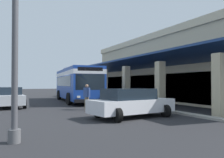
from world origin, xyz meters
TOP-DOWN VIEW (x-y plane):
  - ground at (0.00, 8.00)m, footprint 120.00×120.00m
  - curb_strip at (1.14, 3.11)m, footprint 30.34×0.50m
  - plaza_building at (1.14, 12.72)m, footprint 25.59×14.84m
  - transit_bus at (-2.25, 0.47)m, footprint 11.40×3.65m
  - parked_sedan_silver at (1.15, -5.64)m, footprint 4.48×2.15m
  - parked_sedan_white at (9.48, -0.13)m, footprint 2.85×4.61m
  - pedestrian at (5.18, -1.02)m, footprint 0.68×0.37m
  - potted_palm at (-6.13, 4.45)m, footprint 1.82×2.04m

SIDE VIEW (x-z plane):
  - ground at x=0.00m, z-range 0.00..0.00m
  - curb_strip at x=1.14m, z-range 0.00..0.12m
  - potted_palm at x=-6.13m, z-range -0.51..1.71m
  - parked_sedan_silver at x=1.15m, z-range 0.02..1.49m
  - parked_sedan_white at x=9.48m, z-range 0.02..1.49m
  - pedestrian at x=5.18m, z-range 0.10..1.79m
  - transit_bus at x=-2.25m, z-range 0.18..3.52m
  - plaza_building at x=1.14m, z-range 0.00..6.61m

